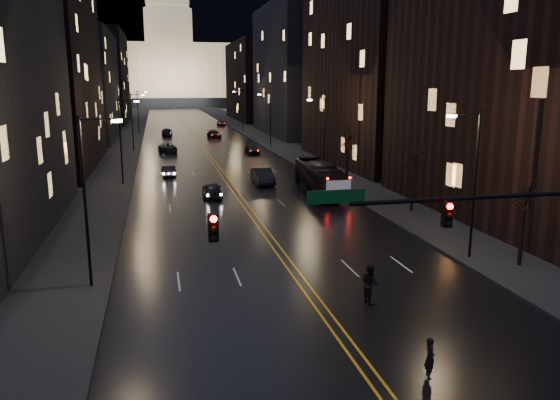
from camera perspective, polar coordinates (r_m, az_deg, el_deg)
ground at (r=22.51m, az=8.04°, el=-15.95°), size 900.00×900.00×0.00m
road at (r=149.06m, az=-9.93°, el=7.91°), size 20.00×320.00×0.02m
sidewalk_left at (r=149.03m, az=-15.36°, el=7.69°), size 8.00×320.00×0.16m
sidewalk_right at (r=150.39m, az=-4.54°, el=8.12°), size 8.00×320.00×0.16m
center_line at (r=149.06m, az=-9.93°, el=7.92°), size 0.62×320.00×0.01m
building_left_mid at (r=73.88m, az=-24.09°, el=13.80°), size 12.00×30.00×28.00m
building_left_far at (r=111.36m, az=-20.14°, el=11.14°), size 12.00×34.00×20.00m
building_left_dist at (r=159.11m, az=-18.02°, el=12.09°), size 12.00×40.00×24.00m
building_right_near at (r=47.79m, az=24.25°, el=12.84°), size 12.00×26.00×24.00m
building_right_tall at (r=74.59m, az=10.23°, el=18.47°), size 12.00×30.00×38.00m
building_right_mid at (r=114.09m, az=1.74°, el=13.37°), size 12.00×34.00×26.00m
building_right_dist at (r=161.01m, az=-2.61°, el=12.30°), size 12.00×40.00×22.00m
mountain_ridge at (r=404.98m, az=-6.21°, el=19.81°), size 520.00×60.00×130.00m
capitol at (r=268.69m, az=-11.41°, el=13.33°), size 90.00×50.00×58.50m
traffic_signal at (r=23.36m, az=22.13°, el=-2.27°), size 17.29×0.45×7.00m
streetlamp_right_near at (r=34.20m, az=19.47°, el=2.24°), size 2.13×0.25×9.00m
streetlamp_left_near at (r=29.25m, az=-19.40°, el=0.67°), size 2.13×0.25×9.00m
streetlamp_right_mid at (r=61.48m, az=4.53°, el=7.01°), size 2.13×0.25×9.00m
streetlamp_left_mid at (r=58.87m, az=-16.16°, el=6.34°), size 2.13×0.25×9.00m
streetlamp_right_far at (r=90.50m, az=-1.13°, el=8.68°), size 2.13×0.25×9.00m
streetlamp_left_far at (r=88.75m, az=-15.08°, el=8.20°), size 2.13×0.25×9.00m
streetlamp_right_dist at (r=120.01m, az=-4.04°, el=9.51°), size 2.13×0.25×9.00m
streetlamp_left_dist at (r=118.69m, az=-14.54°, el=9.13°), size 2.13×0.25×9.00m
tree_right_near at (r=33.91m, az=24.31°, el=0.81°), size 2.40×2.40×6.65m
tree_right_mid at (r=45.70m, az=13.83°, el=4.21°), size 2.40×2.40×6.65m
tree_right_far at (r=60.34m, az=7.08°, el=6.32°), size 2.40×2.40×6.65m
bus at (r=52.60m, az=4.04°, el=2.27°), size 3.37×11.36×3.12m
oncoming_car_a at (r=51.37m, az=-7.11°, el=1.04°), size 1.99×4.47×1.49m
oncoming_car_b at (r=63.83m, az=-11.58°, el=2.99°), size 1.68×4.13×1.33m
oncoming_car_c at (r=86.59m, az=-11.69°, el=5.40°), size 2.96×5.59×1.50m
oncoming_car_d at (r=114.13m, az=-11.74°, el=6.97°), size 2.15×5.25×1.52m
receding_car_a at (r=58.00m, az=-1.84°, el=2.51°), size 1.87×5.18×1.70m
receding_car_b at (r=82.81m, az=-2.95°, el=5.29°), size 1.92×4.18×1.39m
receding_car_c at (r=108.24m, az=-6.91°, el=6.85°), size 2.68×5.23×1.45m
receding_car_d at (r=139.10m, az=-6.18°, el=7.99°), size 2.60×4.71×1.25m
pedestrian_a at (r=21.32m, az=15.38°, el=-15.62°), size 0.45×0.62×1.56m
pedestrian_b at (r=27.21m, az=9.40°, el=-8.63°), size 0.64×1.01×1.96m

